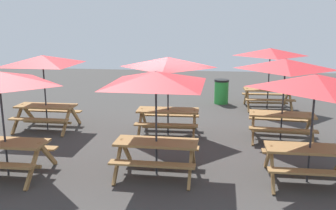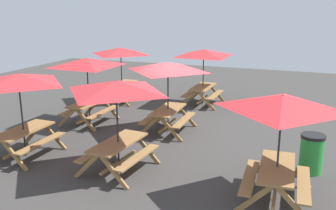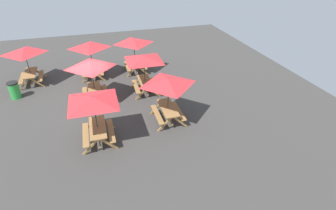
# 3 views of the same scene
# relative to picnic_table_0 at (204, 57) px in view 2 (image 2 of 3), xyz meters

# --- Properties ---
(ground_plane) EXTENTS (27.46, 27.46, 0.00)m
(ground_plane) POSITION_rel_picnic_table_0_xyz_m (-3.80, -0.20, -1.99)
(ground_plane) COLOR #3D3A38
(ground_plane) RESTS_ON ground
(picnic_table_0) EXTENTS (2.83, 2.83, 2.34)m
(picnic_table_0) POSITION_rel_picnic_table_0_xyz_m (0.00, 0.00, 0.00)
(picnic_table_0) COLOR olive
(picnic_table_0) RESTS_ON ground
(picnic_table_1) EXTENTS (2.05, 2.05, 2.34)m
(picnic_table_1) POSITION_rel_picnic_table_0_xyz_m (-3.81, 0.07, 0.00)
(picnic_table_1) COLOR olive
(picnic_table_1) RESTS_ON ground
(picnic_table_2) EXTENTS (2.01, 2.01, 2.34)m
(picnic_table_2) POSITION_rel_picnic_table_0_xyz_m (-0.68, 3.44, 0.00)
(picnic_table_2) COLOR olive
(picnic_table_2) RESTS_ON ground
(picnic_table_3) EXTENTS (2.15, 2.15, 2.34)m
(picnic_table_3) POSITION_rel_picnic_table_0_xyz_m (-7.05, 0.12, 0.00)
(picnic_table_3) COLOR olive
(picnic_table_3) RESTS_ON ground
(picnic_table_4) EXTENTS (2.01, 2.01, 2.34)m
(picnic_table_4) POSITION_rel_picnic_table_0_xyz_m (-7.16, 2.98, 0.00)
(picnic_table_4) COLOR olive
(picnic_table_4) RESTS_ON ground
(picnic_table_5) EXTENTS (2.83, 2.83, 2.34)m
(picnic_table_5) POSITION_rel_picnic_table_0_xyz_m (-3.93, 2.99, 0.00)
(picnic_table_5) COLOR olive
(picnic_table_5) RESTS_ON ground
(picnic_table_6) EXTENTS (2.09, 2.09, 2.34)m
(picnic_table_6) POSITION_rel_picnic_table_0_xyz_m (-7.15, -3.69, 0.00)
(picnic_table_6) COLOR olive
(picnic_table_6) RESTS_ON ground
(trash_bin_green) EXTENTS (0.59, 0.59, 0.98)m
(trash_bin_green) POSITION_rel_picnic_table_0_xyz_m (-5.40, -4.36, -1.49)
(trash_bin_green) COLOR green
(trash_bin_green) RESTS_ON ground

